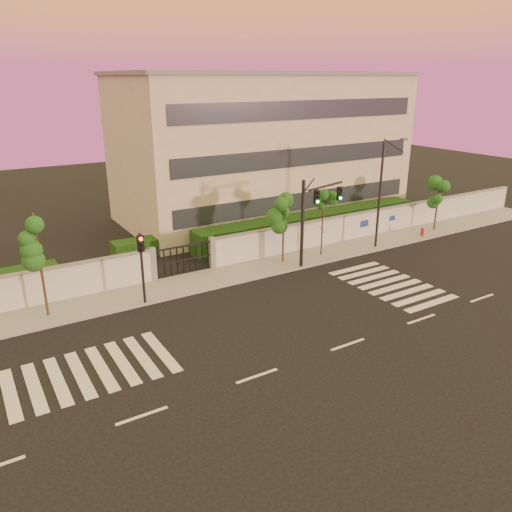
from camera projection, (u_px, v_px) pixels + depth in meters
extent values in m
plane|color=black|center=(348.00, 345.00, 23.35)|extent=(120.00, 120.00, 0.00)
cube|color=gray|center=(237.00, 273.00, 31.75)|extent=(60.00, 3.00, 0.15)
cube|color=#B0B2B7|center=(386.00, 221.00, 39.77)|extent=(31.00, 0.30, 2.00)
cube|color=slate|center=(387.00, 208.00, 39.42)|extent=(31.00, 0.36, 0.12)
cube|color=slate|center=(153.00, 265.00, 30.14)|extent=(0.35, 0.35, 2.20)
cube|color=slate|center=(212.00, 254.00, 32.11)|extent=(0.35, 0.35, 2.20)
cube|color=black|center=(312.00, 225.00, 39.11)|extent=(20.00, 2.00, 1.80)
cube|color=black|center=(155.00, 245.00, 35.31)|extent=(6.00, 1.50, 1.20)
cube|color=#B5AC99|center=(261.00, 148.00, 43.40)|extent=(24.00, 12.00, 12.00)
cube|color=#262D38|center=(301.00, 201.00, 39.76)|extent=(22.00, 0.08, 1.40)
cube|color=#262D38|center=(303.00, 157.00, 38.57)|extent=(22.00, 0.08, 1.40)
cube|color=#262D38|center=(304.00, 110.00, 37.39)|extent=(22.00, 0.08, 1.40)
cube|color=slate|center=(262.00, 74.00, 41.35)|extent=(24.40, 12.40, 0.30)
cube|color=silver|center=(10.00, 394.00, 19.66)|extent=(0.50, 4.00, 0.02)
cube|color=silver|center=(34.00, 387.00, 20.11)|extent=(0.50, 4.00, 0.02)
cube|color=silver|center=(58.00, 381.00, 20.55)|extent=(0.50, 4.00, 0.02)
cube|color=silver|center=(80.00, 374.00, 20.99)|extent=(0.50, 4.00, 0.02)
cube|color=silver|center=(102.00, 368.00, 21.43)|extent=(0.50, 4.00, 0.02)
cube|color=silver|center=(122.00, 362.00, 21.88)|extent=(0.50, 4.00, 0.02)
cube|color=silver|center=(142.00, 357.00, 22.32)|extent=(0.50, 4.00, 0.02)
cube|color=silver|center=(161.00, 351.00, 22.76)|extent=(0.50, 4.00, 0.02)
cube|color=silver|center=(432.00, 303.00, 27.59)|extent=(4.00, 0.50, 0.02)
cube|color=silver|center=(419.00, 298.00, 28.31)|extent=(4.00, 0.50, 0.02)
cube|color=silver|center=(407.00, 292.00, 29.03)|extent=(4.00, 0.50, 0.02)
cube|color=silver|center=(395.00, 287.00, 29.76)|extent=(4.00, 0.50, 0.02)
cube|color=silver|center=(384.00, 282.00, 30.48)|extent=(4.00, 0.50, 0.02)
cube|color=silver|center=(374.00, 277.00, 31.20)|extent=(4.00, 0.50, 0.02)
cube|color=silver|center=(364.00, 273.00, 31.92)|extent=(4.00, 0.50, 0.02)
cube|color=silver|center=(354.00, 268.00, 32.65)|extent=(4.00, 0.50, 0.02)
cube|color=silver|center=(142.00, 416.00, 18.42)|extent=(2.00, 0.15, 0.01)
cube|color=silver|center=(257.00, 376.00, 20.88)|extent=(2.00, 0.15, 0.01)
cube|color=silver|center=(348.00, 344.00, 23.34)|extent=(2.00, 0.15, 0.01)
cube|color=silver|center=(421.00, 319.00, 25.80)|extent=(2.00, 0.15, 0.01)
cube|color=silver|center=(482.00, 298.00, 28.27)|extent=(2.00, 0.15, 0.01)
cylinder|color=#382314|center=(41.00, 267.00, 25.06)|extent=(0.13, 0.13, 5.61)
sphere|color=#164F19|center=(36.00, 235.00, 24.49)|extent=(1.22, 1.22, 1.22)
sphere|color=#164F19|center=(46.00, 249.00, 25.14)|extent=(0.93, 0.93, 0.93)
sphere|color=#164F19|center=(31.00, 248.00, 24.38)|extent=(0.88, 0.88, 0.88)
cylinder|color=#382314|center=(283.00, 230.00, 32.77)|extent=(0.13, 0.13, 4.65)
sphere|color=#164F19|center=(284.00, 210.00, 32.30)|extent=(1.20, 1.20, 1.20)
sphere|color=#164F19|center=(286.00, 218.00, 32.90)|extent=(0.92, 0.92, 0.92)
sphere|color=#164F19|center=(281.00, 218.00, 32.16)|extent=(0.87, 0.87, 0.87)
cylinder|color=#382314|center=(322.00, 223.00, 34.02)|extent=(0.11, 0.11, 4.81)
sphere|color=#164F19|center=(323.00, 203.00, 33.54)|extent=(0.97, 0.97, 0.97)
sphere|color=#164F19|center=(325.00, 212.00, 34.07)|extent=(0.74, 0.74, 0.74)
sphere|color=#164F19|center=(321.00, 211.00, 33.46)|extent=(0.71, 0.71, 0.71)
cylinder|color=#382314|center=(437.00, 205.00, 39.80)|extent=(0.13, 0.13, 4.32)
sphere|color=#164F19|center=(439.00, 189.00, 39.36)|extent=(1.20, 1.20, 1.20)
sphere|color=#164F19|center=(439.00, 196.00, 39.94)|extent=(0.92, 0.92, 0.92)
sphere|color=#164F19|center=(437.00, 196.00, 39.21)|extent=(0.88, 0.88, 0.88)
cylinder|color=black|center=(302.00, 226.00, 31.71)|extent=(0.23, 0.23, 5.83)
cylinder|color=black|center=(326.00, 186.00, 31.80)|extent=(3.48, 1.11, 0.15)
cube|color=black|center=(317.00, 197.00, 31.59)|extent=(0.33, 0.17, 0.85)
sphere|color=#0CF259|center=(318.00, 201.00, 31.59)|extent=(0.19, 0.19, 0.19)
cube|color=black|center=(340.00, 194.00, 32.52)|extent=(0.33, 0.17, 0.85)
sphere|color=#0CF259|center=(340.00, 198.00, 32.52)|extent=(0.19, 0.19, 0.19)
cylinder|color=black|center=(142.00, 270.00, 26.76)|extent=(0.15, 0.15, 4.11)
cube|color=black|center=(141.00, 244.00, 26.21)|extent=(0.32, 0.16, 0.82)
sphere|color=red|center=(141.00, 239.00, 26.04)|extent=(0.18, 0.18, 0.18)
cylinder|color=black|center=(380.00, 197.00, 35.23)|extent=(0.17, 0.17, 7.71)
cylinder|color=black|center=(393.00, 145.00, 33.29)|extent=(0.10, 1.84, 0.75)
cube|color=#3F3F44|center=(404.00, 139.00, 32.44)|extent=(0.48, 0.24, 0.14)
cylinder|color=red|center=(422.00, 234.00, 38.85)|extent=(0.24, 0.24, 0.55)
cylinder|color=red|center=(423.00, 230.00, 38.74)|extent=(0.31, 0.31, 0.11)
sphere|color=red|center=(423.00, 229.00, 38.70)|extent=(0.20, 0.20, 0.20)
cylinder|color=red|center=(422.00, 233.00, 38.81)|extent=(0.32, 0.16, 0.11)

